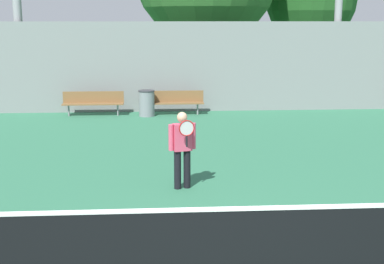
% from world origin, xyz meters
% --- Properties ---
extents(tennis_net, '(12.28, 0.09, 0.97)m').
position_xyz_m(tennis_net, '(0.00, 0.00, 0.49)').
color(tennis_net, black).
rests_on(tennis_net, ground_plane).
extents(tennis_player, '(0.54, 0.47, 1.54)m').
position_xyz_m(tennis_player, '(-0.54, 3.82, 0.87)').
color(tennis_player, black).
rests_on(tennis_player, ground_plane).
extents(bench_courtside_near, '(2.12, 0.40, 0.84)m').
position_xyz_m(bench_courtside_near, '(-3.25, 12.32, 0.51)').
color(bench_courtside_near, brown).
rests_on(bench_courtside_near, ground_plane).
extents(bench_by_gate, '(2.17, 0.40, 0.84)m').
position_xyz_m(bench_by_gate, '(-0.46, 12.32, 0.51)').
color(bench_by_gate, brown).
rests_on(bench_by_gate, ground_plane).
extents(trash_bin, '(0.56, 0.56, 0.90)m').
position_xyz_m(trash_bin, '(-1.38, 12.06, 0.45)').
color(trash_bin, gray).
rests_on(trash_bin, ground_plane).
extents(back_fence, '(28.73, 0.06, 3.24)m').
position_xyz_m(back_fence, '(0.00, 13.01, 1.62)').
color(back_fence, gray).
rests_on(back_fence, ground_plane).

